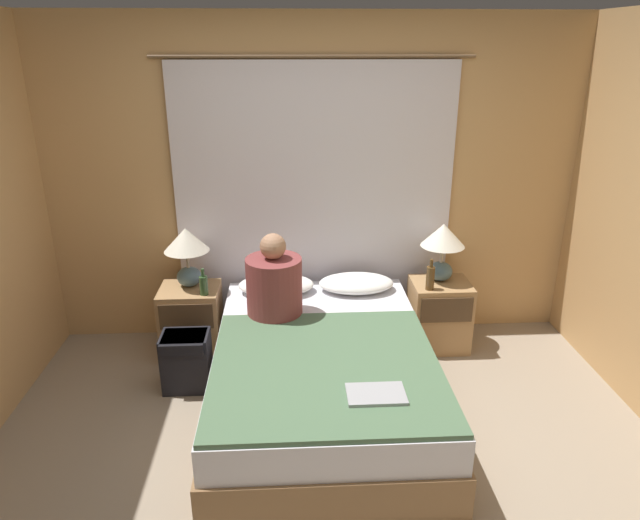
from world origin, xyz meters
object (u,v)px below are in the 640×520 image
object	(u,v)px
bed	(323,375)
pillow_right	(356,283)
lamp_left	(187,247)
lamp_right	(443,243)
beer_bottle_on_right_stand	(430,278)
nightstand_right	(439,314)
beer_bottle_on_left_stand	(204,285)
person_left_in_bed	(274,284)
laptop_on_bed	(376,394)
pillow_left	(276,285)
backpack_on_floor	(186,358)
nightstand_left	(192,321)

from	to	relation	value
bed	pillow_right	world-z (taller)	pillow_right
bed	lamp_left	world-z (taller)	lamp_left
lamp_right	beer_bottle_on_right_stand	size ratio (longest dim) A/B	1.91
bed	lamp_left	bearing A→B (deg)	139.46
nightstand_right	lamp_right	xyz separation A→B (m)	(0.00, 0.06, 0.58)
lamp_right	beer_bottle_on_left_stand	world-z (taller)	lamp_right
person_left_in_bed	lamp_right	bearing A→B (deg)	18.16
lamp_left	laptop_on_bed	bearing A→B (deg)	-50.44
lamp_right	laptop_on_bed	world-z (taller)	lamp_right
pillow_left	beer_bottle_on_left_stand	distance (m)	0.55
lamp_left	backpack_on_floor	distance (m)	0.83
nightstand_left	nightstand_right	xyz separation A→B (m)	(1.93, 0.00, 0.00)
nightstand_right	pillow_left	bearing A→B (deg)	178.11
nightstand_left	pillow_right	distance (m)	1.30
beer_bottle_on_right_stand	laptop_on_bed	size ratio (longest dim) A/B	0.76
lamp_left	pillow_right	size ratio (longest dim) A/B	0.79
lamp_left	pillow_left	distance (m)	0.73
person_left_in_bed	lamp_left	bearing A→B (deg)	147.35
nightstand_left	person_left_in_bed	distance (m)	0.87
lamp_right	person_left_in_bed	distance (m)	1.35
nightstand_right	lamp_right	bearing A→B (deg)	90.00
lamp_right	lamp_left	bearing A→B (deg)	180.00
nightstand_left	beer_bottle_on_left_stand	size ratio (longest dim) A/B	2.70
pillow_left	laptop_on_bed	size ratio (longest dim) A/B	1.82
nightstand_left	pillow_left	world-z (taller)	pillow_left
pillow_left	backpack_on_floor	size ratio (longest dim) A/B	1.40
person_left_in_bed	pillow_right	bearing A→B (deg)	32.97
lamp_left	beer_bottle_on_right_stand	size ratio (longest dim) A/B	1.91
lamp_right	backpack_on_floor	xyz separation A→B (m)	(-1.90, -0.54, -0.62)
bed	beer_bottle_on_left_stand	size ratio (longest dim) A/B	10.15
lamp_right	beer_bottle_on_left_stand	xyz separation A→B (m)	(-1.80, -0.17, -0.23)
nightstand_right	lamp_left	xyz separation A→B (m)	(-1.93, 0.06, 0.58)
nightstand_left	lamp_left	distance (m)	0.58
person_left_in_bed	pillow_left	bearing A→B (deg)	89.50
nightstand_left	person_left_in_bed	xyz separation A→B (m)	(0.65, -0.36, 0.45)
nightstand_right	person_left_in_bed	size ratio (longest dim) A/B	0.90
laptop_on_bed	beer_bottle_on_left_stand	bearing A→B (deg)	129.85
nightstand_left	pillow_right	size ratio (longest dim) A/B	0.95
bed	nightstand_left	bearing A→B (deg)	141.53
nightstand_right	lamp_right	world-z (taller)	lamp_right
pillow_right	lamp_left	bearing A→B (deg)	179.25
lamp_right	backpack_on_floor	world-z (taller)	lamp_right
beer_bottle_on_left_stand	beer_bottle_on_right_stand	bearing A→B (deg)	0.00
lamp_left	person_left_in_bed	size ratio (longest dim) A/B	0.75
bed	lamp_right	xyz separation A→B (m)	(0.97, 0.83, 0.62)
laptop_on_bed	beer_bottle_on_right_stand	bearing A→B (deg)	65.28
nightstand_right	beer_bottle_on_right_stand	distance (m)	0.40
beer_bottle_on_right_stand	laptop_on_bed	bearing A→B (deg)	-114.72
bed	beer_bottle_on_right_stand	distance (m)	1.14
nightstand_left	bed	bearing A→B (deg)	-38.47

